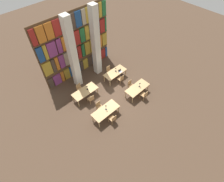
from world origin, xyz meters
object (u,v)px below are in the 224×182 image
object	(u,v)px
chair_2	(144,95)
chair_6	(121,79)
desk_lamp_0	(106,107)
chair_4	(91,99)
pillar_left	(73,55)
desk_lamp_3	(116,69)
chair_0	(113,119)
reading_table_2	(85,92)
reading_table_0	(106,111)
reading_table_3	(115,73)
reading_table_1	(137,88)
desk_lamp_2	(87,87)
laptop	(120,71)
desk_lamp_1	(140,84)
chair_7	(109,70)
chair_1	(99,106)
chair_3	(130,85)
chair_5	(80,88)
pillar_center	(96,43)

from	to	relation	value
chair_2	chair_6	size ratio (longest dim) A/B	1.00
desk_lamp_0	chair_4	size ratio (longest dim) A/B	0.55
pillar_left	desk_lamp_3	bearing A→B (deg)	-30.53
pillar_left	chair_6	bearing A→B (deg)	-42.40
chair_0	reading_table_2	world-z (taller)	chair_0
reading_table_0	reading_table_3	bearing A→B (deg)	36.17
reading_table_1	reading_table_2	world-z (taller)	same
desk_lamp_0	chair_6	xyz separation A→B (m)	(3.09, 1.57, -0.59)
pillar_left	reading_table_1	world-z (taller)	pillar_left
desk_lamp_0	desk_lamp_2	xyz separation A→B (m)	(0.22, 2.38, -0.05)
chair_4	reading_table_3	xyz separation A→B (m)	(3.17, 0.65, 0.19)
chair_4	pillar_left	bearing A→B (deg)	78.20
reading_table_0	laptop	world-z (taller)	laptop
chair_4	laptop	distance (m)	3.57
pillar_left	desk_lamp_1	xyz separation A→B (m)	(2.92, -4.20, -1.97)
chair_7	desk_lamp_3	xyz separation A→B (m)	(0.14, -0.68, 0.52)
chair_2	chair_4	world-z (taller)	same
chair_0	chair_7	xyz separation A→B (m)	(3.15, 3.79, 0.00)
chair_6	chair_7	xyz separation A→B (m)	(0.00, 1.46, 0.00)
desk_lamp_2	chair_6	xyz separation A→B (m)	(2.87, -0.82, -0.54)
chair_1	reading_table_2	world-z (taller)	chair_1
reading_table_2	desk_lamp_2	xyz separation A→B (m)	(0.26, 0.01, 0.35)
chair_0	chair_3	size ratio (longest dim) A/B	1.00
chair_1	chair_7	size ratio (longest dim) A/B	1.00
reading_table_0	chair_0	xyz separation A→B (m)	(0.02, -0.73, -0.19)
reading_table_2	chair_7	size ratio (longest dim) A/B	2.30
reading_table_2	reading_table_3	distance (m)	3.15
chair_2	desk_lamp_3	distance (m)	3.28
chair_5	chair_6	bearing A→B (deg)	153.97
desk_lamp_2	chair_6	size ratio (longest dim) A/B	0.46
chair_0	laptop	distance (m)	4.53
chair_4	chair_7	distance (m)	3.44
chair_3	chair_7	world-z (taller)	same
chair_3	chair_1	bearing A→B (deg)	-2.28
chair_2	desk_lamp_3	xyz separation A→B (m)	(0.05, 3.24, 0.52)
chair_3	pillar_left	bearing A→B (deg)	-51.29
chair_5	reading_table_3	xyz separation A→B (m)	(3.17, -0.81, 0.19)
chair_5	chair_6	size ratio (longest dim) A/B	1.00
reading_table_2	desk_lamp_3	bearing A→B (deg)	-0.55
pillar_left	chair_5	bearing A→B (deg)	-118.89
pillar_center	laptop	bearing A→B (deg)	-66.02
chair_5	laptop	distance (m)	3.70
chair_1	reading_table_2	bearing A→B (deg)	-90.73
chair_2	laptop	distance (m)	2.97
chair_1	reading_table_1	world-z (taller)	chair_1
chair_7	chair_4	bearing A→B (deg)	23.69
reading_table_0	desk_lamp_1	size ratio (longest dim) A/B	4.66
chair_4	chair_6	size ratio (longest dim) A/B	1.00
chair_4	laptop	xyz separation A→B (m)	(3.53, 0.40, 0.30)
chair_3	reading_table_2	distance (m)	3.70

